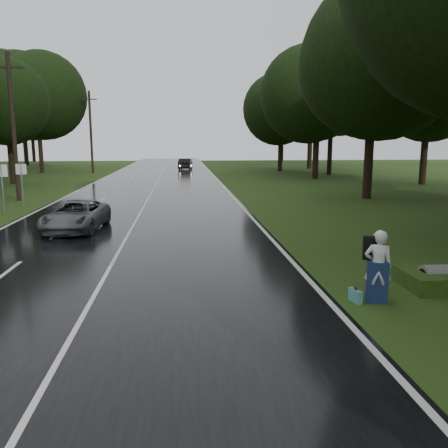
# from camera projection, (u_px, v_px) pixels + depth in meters

# --- Properties ---
(ground) EXTENTS (160.00, 160.00, 0.00)m
(ground) POSITION_uv_depth(u_px,v_px,m) (97.00, 293.00, 11.97)
(ground) COLOR #274213
(ground) RESTS_ON ground
(road) EXTENTS (12.00, 140.00, 0.04)m
(road) POSITION_uv_depth(u_px,v_px,m) (149.00, 198.00, 31.56)
(road) COLOR black
(road) RESTS_ON ground
(lane_center) EXTENTS (0.12, 140.00, 0.01)m
(lane_center) POSITION_uv_depth(u_px,v_px,m) (149.00, 198.00, 31.55)
(lane_center) COLOR silver
(lane_center) RESTS_ON road
(grey_car) EXTENTS (2.52, 4.77, 1.28)m
(grey_car) POSITION_uv_depth(u_px,v_px,m) (76.00, 215.00, 20.10)
(grey_car) COLOR #575B5D
(grey_car) RESTS_ON road
(far_car) EXTENTS (2.04, 4.61, 1.47)m
(far_car) POSITION_uv_depth(u_px,v_px,m) (185.00, 164.00, 62.06)
(far_car) COLOR black
(far_car) RESTS_ON road
(hitchhiker) EXTENTS (0.76, 0.73, 1.81)m
(hitchhiker) POSITION_uv_depth(u_px,v_px,m) (377.00, 269.00, 11.20)
(hitchhiker) COLOR silver
(hitchhiker) RESTS_ON ground
(suitcase) EXTENTS (0.22, 0.47, 0.32)m
(suitcase) POSITION_uv_depth(u_px,v_px,m) (355.00, 296.00, 11.27)
(suitcase) COLOR teal
(suitcase) RESTS_ON ground
(culvert) EXTENTS (1.24, 0.62, 0.62)m
(culvert) POSITION_uv_depth(u_px,v_px,m) (443.00, 287.00, 12.45)
(culvert) COLOR slate
(culvert) RESTS_ON ground
(utility_pole_mid) EXTENTS (1.80, 0.28, 9.41)m
(utility_pole_mid) POSITION_uv_depth(u_px,v_px,m) (19.00, 200.00, 30.39)
(utility_pole_mid) COLOR black
(utility_pole_mid) RESTS_ON ground
(utility_pole_far) EXTENTS (1.80, 0.28, 9.71)m
(utility_pole_far) POSITION_uv_depth(u_px,v_px,m) (93.00, 173.00, 55.94)
(utility_pole_far) COLOR black
(utility_pole_far) RESTS_ON ground
(road_sign_a) EXTENTS (0.64, 0.10, 2.67)m
(road_sign_a) POSITION_uv_depth(u_px,v_px,m) (5.00, 215.00, 24.54)
(road_sign_a) COLOR white
(road_sign_a) RESTS_ON ground
(road_sign_b) EXTENTS (0.61, 0.10, 2.55)m
(road_sign_b) POSITION_uv_depth(u_px,v_px,m) (24.00, 207.00, 27.52)
(road_sign_b) COLOR white
(road_sign_b) RESTS_ON ground
(tree_left_e) EXTENTS (8.42, 8.42, 13.16)m
(tree_left_e) POSITION_uv_depth(u_px,v_px,m) (14.00, 184.00, 41.92)
(tree_left_e) COLOR black
(tree_left_e) RESTS_ON ground
(tree_left_f) EXTENTS (10.13, 10.13, 15.82)m
(tree_left_f) POSITION_uv_depth(u_px,v_px,m) (42.00, 173.00, 56.35)
(tree_left_f) COLOR black
(tree_left_f) RESTS_ON ground
(tree_right_d) EXTENTS (9.96, 9.96, 15.57)m
(tree_right_d) POSITION_uv_depth(u_px,v_px,m) (366.00, 198.00, 31.45)
(tree_right_d) COLOR black
(tree_right_d) RESTS_ON ground
(tree_right_e) EXTENTS (9.26, 9.26, 14.47)m
(tree_right_e) POSITION_uv_depth(u_px,v_px,m) (315.00, 179.00, 47.41)
(tree_right_e) COLOR black
(tree_right_e) RESTS_ON ground
(tree_right_f) EXTENTS (8.46, 8.46, 13.22)m
(tree_right_f) POSITION_uv_depth(u_px,v_px,m) (280.00, 171.00, 59.47)
(tree_right_f) COLOR black
(tree_right_f) RESTS_ON ground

